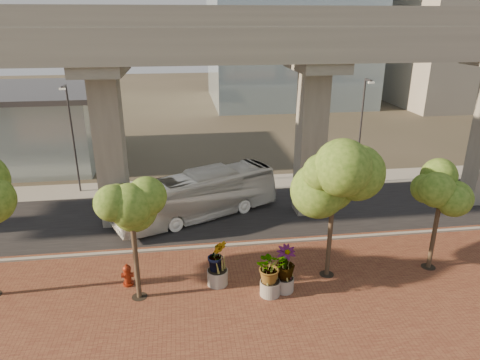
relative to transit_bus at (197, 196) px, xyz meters
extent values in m
plane|color=#3B372B|center=(1.09, -2.01, -1.46)|extent=(160.00, 160.00, 0.00)
cube|color=brown|center=(1.09, -10.01, -1.43)|extent=(70.00, 13.00, 0.06)
cube|color=black|center=(1.09, -0.01, -1.44)|extent=(90.00, 8.00, 0.04)
cube|color=gray|center=(1.09, -4.01, -1.38)|extent=(70.00, 0.25, 0.16)
cube|color=gray|center=(1.09, 5.49, -1.43)|extent=(90.00, 3.00, 0.06)
cube|color=gray|center=(1.09, -1.61, 9.04)|extent=(72.00, 2.40, 1.80)
cube|color=gray|center=(1.09, 1.59, 9.04)|extent=(72.00, 2.40, 1.80)
cube|color=gray|center=(1.09, -2.71, 10.44)|extent=(72.00, 0.12, 1.00)
cube|color=gray|center=(1.09, 2.69, 10.44)|extent=(72.00, 0.12, 1.00)
cube|color=#9F9B8F|center=(39.09, 33.99, 10.54)|extent=(18.00, 16.00, 24.00)
imported|color=white|center=(0.00, 0.00, 0.00)|extent=(10.53, 6.60, 2.92)
cylinder|color=maroon|center=(-3.58, -7.00, -1.34)|extent=(0.50, 0.50, 0.11)
cylinder|color=maroon|center=(-3.58, -7.00, -0.94)|extent=(0.33, 0.33, 0.80)
sphere|color=maroon|center=(-3.58, -7.00, -0.54)|extent=(0.39, 0.39, 0.39)
cylinder|color=maroon|center=(-3.58, -7.00, -0.36)|extent=(0.11, 0.11, 0.14)
cylinder|color=maroon|center=(-3.58, -7.00, -0.87)|extent=(0.55, 0.22, 0.22)
cylinder|color=#9F9B8F|center=(2.86, -8.66, -1.04)|extent=(0.91, 0.91, 0.71)
imported|color=#325616|center=(2.86, -8.66, 0.07)|extent=(2.02, 2.02, 1.52)
cylinder|color=#A69F96|center=(3.58, -8.43, -1.06)|extent=(0.87, 0.87, 0.67)
imported|color=#325616|center=(3.58, -8.43, 0.07)|extent=(2.11, 2.11, 1.59)
cylinder|color=#A49E94|center=(0.59, -7.51, -1.02)|extent=(0.97, 0.97, 0.75)
imported|color=#325616|center=(0.59, -7.51, 0.16)|extent=(2.15, 2.15, 1.61)
cylinder|color=#4D3B2C|center=(-2.99, -8.03, 0.39)|extent=(0.22, 0.22, 3.57)
cylinder|color=black|center=(-2.99, -8.03, -1.39)|extent=(0.70, 0.70, 0.01)
cylinder|color=#4D3B2C|center=(5.95, -7.43, 0.48)|extent=(0.22, 0.22, 3.76)
cylinder|color=black|center=(5.95, -7.43, -1.39)|extent=(0.70, 0.70, 0.01)
cylinder|color=#4D3B2C|center=(11.25, -7.49, 0.22)|extent=(0.22, 0.22, 3.24)
cylinder|color=black|center=(11.25, -7.49, -1.39)|extent=(0.70, 0.70, 0.01)
cylinder|color=#313136|center=(-8.28, 5.49, 2.38)|extent=(0.13, 0.13, 7.60)
cube|color=#313136|center=(-8.28, 5.01, 6.18)|extent=(0.14, 0.95, 0.14)
cube|color=silver|center=(-8.28, 4.54, 6.08)|extent=(0.38, 0.19, 0.11)
cylinder|color=#333338|center=(12.15, 4.30, 2.48)|extent=(0.14, 0.14, 7.79)
cube|color=#333338|center=(12.15, 3.82, 6.38)|extent=(0.15, 0.97, 0.15)
cube|color=silver|center=(12.15, 3.33, 6.28)|extent=(0.39, 0.19, 0.12)
camera|label=1|loc=(-0.70, -24.64, 10.32)|focal=32.00mm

